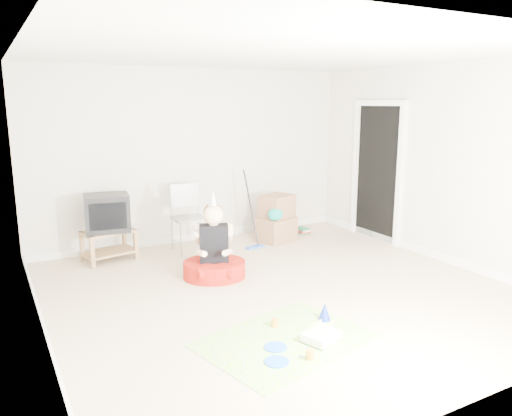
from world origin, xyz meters
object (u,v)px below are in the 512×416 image
folding_chair (190,218)px  cardboard_boxes (276,219)px  crt_tv (107,213)px  tv_stand (109,243)px  birthday_cake (321,337)px  seated_woman (214,259)px

folding_chair → cardboard_boxes: size_ratio=1.41×
cardboard_boxes → crt_tv: bearing=174.7°
tv_stand → crt_tv: 0.41m
crt_tv → folding_chair: bearing=2.9°
birthday_cake → cardboard_boxes: bearing=65.8°
crt_tv → seated_woman: size_ratio=0.52×
seated_woman → folding_chair: bearing=82.7°
folding_chair → birthday_cake: 3.19m
cardboard_boxes → seated_woman: size_ratio=0.65×
tv_stand → folding_chair: folding_chair is taller
tv_stand → birthday_cake: (1.12, -3.29, -0.21)m
tv_stand → crt_tv: crt_tv is taller
crt_tv → cardboard_boxes: bearing=4.2°
birthday_cake → seated_woman: bearing=94.4°
crt_tv → birthday_cake: bearing=-61.7°
tv_stand → folding_chair: (1.12, -0.13, 0.23)m
folding_chair → seated_woman: size_ratio=0.92×
tv_stand → cardboard_boxes: size_ratio=1.04×
cardboard_boxes → birthday_cake: bearing=-114.2°
tv_stand → folding_chair: bearing=-6.6°
folding_chair → birthday_cake: (0.00, -3.16, -0.44)m
tv_stand → cardboard_boxes: 2.51m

